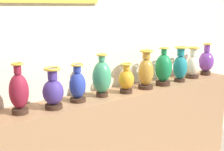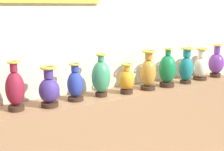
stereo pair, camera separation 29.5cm
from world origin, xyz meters
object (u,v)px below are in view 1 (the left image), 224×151
(vase_emerald, at_px, (163,69))
(vase_amber, at_px, (126,80))
(vase_burgundy, at_px, (19,92))
(vase_violet, at_px, (206,61))
(vase_cobalt, at_px, (78,85))
(vase_ivory, at_px, (193,65))
(vase_ochre, at_px, (146,72))
(vase_indigo, at_px, (53,91))
(vase_teal, at_px, (180,66))
(vase_jade, at_px, (102,77))

(vase_emerald, bearing_deg, vase_amber, 179.75)
(vase_burgundy, xyz_separation_m, vase_violet, (2.37, -0.00, -0.01))
(vase_cobalt, height_order, vase_ivory, vase_ivory)
(vase_amber, xyz_separation_m, vase_ochre, (0.27, 0.01, 0.05))
(vase_ivory, bearing_deg, vase_burgundy, 179.87)
(vase_ivory, bearing_deg, vase_ochre, -177.57)
(vase_indigo, relative_size, vase_cobalt, 1.02)
(vase_ivory, relative_size, vase_violet, 0.94)
(vase_ochre, xyz_separation_m, vase_teal, (0.52, -0.01, -0.00))
(vase_burgundy, relative_size, vase_emerald, 1.00)
(vase_cobalt, xyz_separation_m, vase_emerald, (1.04, -0.05, 0.03))
(vase_violet, bearing_deg, vase_amber, -178.16)
(vase_cobalt, distance_m, vase_violet, 1.84)
(vase_burgundy, relative_size, vase_amber, 1.38)
(vase_amber, bearing_deg, vase_ochre, 1.41)
(vase_amber, distance_m, vase_teal, 0.79)
(vase_jade, xyz_separation_m, vase_teal, (1.05, -0.04, -0.01))
(vase_ochre, height_order, vase_ivory, vase_ochre)
(vase_jade, bearing_deg, vase_violet, 0.05)
(vase_cobalt, height_order, vase_teal, vase_teal)
(vase_teal, bearing_deg, vase_violet, 4.66)
(vase_burgundy, bearing_deg, vase_indigo, -10.65)
(vase_amber, xyz_separation_m, vase_violet, (1.32, 0.04, 0.04))
(vase_emerald, bearing_deg, vase_jade, 176.80)
(vase_amber, distance_m, vase_ochre, 0.27)
(vase_emerald, relative_size, vase_violet, 1.04)
(vase_indigo, xyz_separation_m, vase_cobalt, (0.26, 0.05, -0.00))
(vase_cobalt, xyz_separation_m, vase_teal, (1.31, -0.04, 0.03))
(vase_burgundy, height_order, vase_ivory, vase_burgundy)
(vase_violet, bearing_deg, vase_emerald, -176.82)
(vase_ivory, bearing_deg, vase_cobalt, 179.89)
(vase_indigo, bearing_deg, vase_burgundy, 169.35)
(vase_cobalt, relative_size, vase_teal, 0.86)
(vase_ochre, bearing_deg, vase_ivory, 2.43)
(vase_amber, relative_size, vase_teal, 0.74)
(vase_ivory, distance_m, vase_violet, 0.26)
(vase_teal, distance_m, vase_ivory, 0.27)
(vase_violet, bearing_deg, vase_ivory, -179.46)
(vase_indigo, distance_m, vase_emerald, 1.30)
(vase_indigo, bearing_deg, vase_teal, 0.16)
(vase_ochre, bearing_deg, vase_violet, 1.95)
(vase_indigo, xyz_separation_m, vase_ochre, (1.05, 0.01, 0.03))
(vase_jade, height_order, vase_emerald, vase_emerald)
(vase_cobalt, height_order, vase_ochre, vase_ochre)
(vase_ivory, bearing_deg, vase_indigo, -178.59)
(vase_teal, height_order, vase_ivory, vase_teal)
(vase_amber, bearing_deg, vase_emerald, -0.25)
(vase_indigo, bearing_deg, vase_emerald, 0.14)
(vase_indigo, relative_size, vase_teal, 0.88)
(vase_jade, bearing_deg, vase_burgundy, 179.73)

